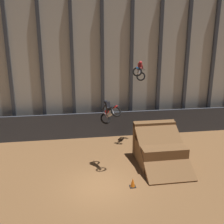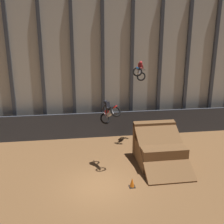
{
  "view_description": "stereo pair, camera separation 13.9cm",
  "coord_description": "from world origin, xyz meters",
  "px_view_note": "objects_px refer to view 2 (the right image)",
  "views": [
    {
      "loc": [
        -1.4,
        -13.56,
        8.51
      ],
      "look_at": [
        1.44,
        4.64,
        3.17
      ],
      "focal_mm": 42.0,
      "sensor_mm": 36.0,
      "label": 1
    },
    {
      "loc": [
        -1.26,
        -13.58,
        8.51
      ],
      "look_at": [
        1.44,
        4.64,
        3.17
      ],
      "focal_mm": 42.0,
      "sensor_mm": 36.0,
      "label": 2
    }
  ],
  "objects_px": {
    "dirt_ramp": "(158,149)",
    "traffic_cone_near_ramp": "(132,183)",
    "rider_bike_left_air": "(109,112)",
    "rider_bike_right_air": "(140,71)"
  },
  "relations": [
    {
      "from": "rider_bike_right_air",
      "to": "dirt_ramp",
      "type": "bearing_deg",
      "value": -54.42
    },
    {
      "from": "dirt_ramp",
      "to": "rider_bike_right_air",
      "type": "height_order",
      "value": "rider_bike_right_air"
    },
    {
      "from": "rider_bike_right_air",
      "to": "traffic_cone_near_ramp",
      "type": "height_order",
      "value": "rider_bike_right_air"
    },
    {
      "from": "dirt_ramp",
      "to": "rider_bike_right_air",
      "type": "xyz_separation_m",
      "value": [
        -0.53,
        3.79,
        4.95
      ]
    },
    {
      "from": "rider_bike_left_air",
      "to": "rider_bike_right_air",
      "type": "xyz_separation_m",
      "value": [
        2.97,
        4.04,
        2.01
      ]
    },
    {
      "from": "rider_bike_left_air",
      "to": "rider_bike_right_air",
      "type": "relative_size",
      "value": 0.99
    },
    {
      "from": "rider_bike_left_air",
      "to": "traffic_cone_near_ramp",
      "type": "relative_size",
      "value": 3.12
    },
    {
      "from": "rider_bike_right_air",
      "to": "traffic_cone_near_ramp",
      "type": "distance_m",
      "value": 8.96
    },
    {
      "from": "dirt_ramp",
      "to": "rider_bike_left_air",
      "type": "distance_m",
      "value": 4.57
    },
    {
      "from": "dirt_ramp",
      "to": "traffic_cone_near_ramp",
      "type": "relative_size",
      "value": 7.64
    }
  ]
}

